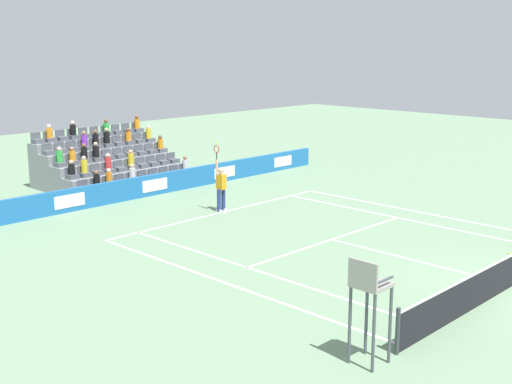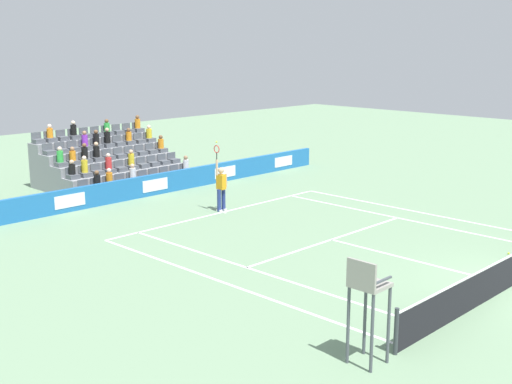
# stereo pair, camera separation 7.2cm
# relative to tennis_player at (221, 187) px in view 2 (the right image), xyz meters

# --- Properties ---
(line_baseline) EXTENTS (10.97, 0.10, 0.01)m
(line_baseline) POSITION_rel_tennis_player_xyz_m (0.10, 0.19, -0.99)
(line_baseline) COLOR white
(line_baseline) RESTS_ON ground
(line_service) EXTENTS (8.23, 0.10, 0.01)m
(line_service) POSITION_rel_tennis_player_xyz_m (0.10, 5.68, -0.99)
(line_service) COLOR white
(line_service) RESTS_ON ground
(line_centre_service) EXTENTS (0.10, 6.40, 0.01)m
(line_centre_service) POSITION_rel_tennis_player_xyz_m (0.10, 8.88, -0.99)
(line_centre_service) COLOR white
(line_centre_service) RESTS_ON ground
(line_singles_sideline_left) EXTENTS (0.10, 11.89, 0.01)m
(line_singles_sideline_left) POSITION_rel_tennis_player_xyz_m (4.22, 6.13, -0.99)
(line_singles_sideline_left) COLOR white
(line_singles_sideline_left) RESTS_ON ground
(line_singles_sideline_right) EXTENTS (0.10, 11.89, 0.01)m
(line_singles_sideline_right) POSITION_rel_tennis_player_xyz_m (-4.01, 6.13, -0.99)
(line_singles_sideline_right) COLOR white
(line_singles_sideline_right) RESTS_ON ground
(line_doubles_sideline_left) EXTENTS (0.10, 11.89, 0.01)m
(line_doubles_sideline_left) POSITION_rel_tennis_player_xyz_m (5.59, 6.13, -0.99)
(line_doubles_sideline_left) COLOR white
(line_doubles_sideline_left) RESTS_ON ground
(line_doubles_sideline_right) EXTENTS (0.10, 11.89, 0.01)m
(line_doubles_sideline_right) POSITION_rel_tennis_player_xyz_m (-5.38, 6.13, -0.99)
(line_doubles_sideline_right) COLOR white
(line_doubles_sideline_right) RESTS_ON ground
(line_centre_mark) EXTENTS (0.10, 0.20, 0.01)m
(line_centre_mark) POSITION_rel_tennis_player_xyz_m (0.10, 0.29, -0.99)
(line_centre_mark) COLOR white
(line_centre_mark) RESTS_ON ground
(sponsor_barrier) EXTENTS (21.17, 0.22, 0.93)m
(sponsor_barrier) POSITION_rel_tennis_player_xyz_m (0.10, -4.29, -0.53)
(sponsor_barrier) COLOR #1E66AD
(sponsor_barrier) RESTS_ON ground
(tennis_player) EXTENTS (0.53, 0.36, 2.85)m
(tennis_player) POSITION_rel_tennis_player_xyz_m (0.00, 0.00, 0.00)
(tennis_player) COLOR navy
(tennis_player) RESTS_ON ground
(umpire_chair) EXTENTS (0.70, 0.70, 2.34)m
(umpire_chair) POSITION_rel_tennis_player_xyz_m (6.86, 11.87, 0.53)
(umpire_chair) COLOR #474C54
(umpire_chair) RESTS_ON ground
(stadium_stand) EXTENTS (6.20, 4.75, 2.99)m
(stadium_stand) POSITION_rel_tennis_player_xyz_m (0.11, -7.85, -0.16)
(stadium_stand) COLOR gray
(stadium_stand) RESTS_ON ground
(loose_tennis_ball) EXTENTS (0.07, 0.07, 0.07)m
(loose_tennis_ball) POSITION_rel_tennis_player_xyz_m (-2.58, 10.75, -0.96)
(loose_tennis_ball) COLOR #D1E533
(loose_tennis_ball) RESTS_ON ground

